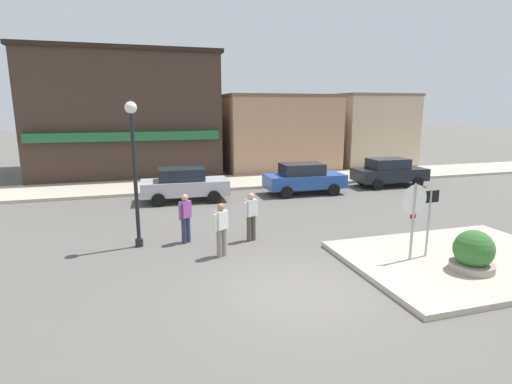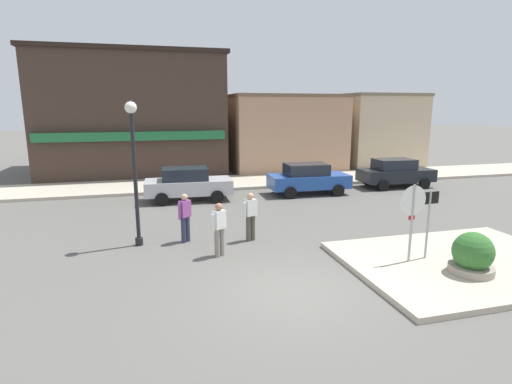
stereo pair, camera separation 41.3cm
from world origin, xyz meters
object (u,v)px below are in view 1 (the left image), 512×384
object	(u,v)px
lamp_post	(134,153)
pedestrian_crossing_far	(221,228)
stop_sign	(413,212)
pedestrian_kerb_side	(251,215)
one_way_sign	(429,216)
parked_car_second	(304,178)
parked_car_third	(389,172)
pedestrian_crossing_near	(185,217)
parked_car_nearest	(184,184)
planter	(473,255)

from	to	relation	value
lamp_post	pedestrian_crossing_far	world-z (taller)	lamp_post
stop_sign	pedestrian_kerb_side	size ratio (longest dim) A/B	1.43
one_way_sign	parked_car_second	bearing A→B (deg)	88.18
pedestrian_kerb_side	pedestrian_crossing_far	bearing A→B (deg)	-137.32
parked_car_third	pedestrian_kerb_side	world-z (taller)	pedestrian_kerb_side
stop_sign	pedestrian_crossing_far	size ratio (longest dim) A/B	1.43
pedestrian_crossing_near	pedestrian_kerb_side	bearing A→B (deg)	-11.25
parked_car_nearest	pedestrian_crossing_far	distance (m)	7.54
parked_car_nearest	pedestrian_kerb_side	size ratio (longest dim) A/B	2.53
pedestrian_crossing_near	lamp_post	bearing A→B (deg)	177.73
one_way_sign	pedestrian_kerb_side	xyz separation A→B (m)	(-4.29, 3.15, -0.46)
parked_car_third	lamp_post	bearing A→B (deg)	-154.92
one_way_sign	parked_car_second	world-z (taller)	one_way_sign
pedestrian_crossing_far	planter	bearing A→B (deg)	-28.45
parked_car_third	pedestrian_kerb_side	size ratio (longest dim) A/B	2.51
stop_sign	pedestrian_kerb_side	distance (m)	4.95
planter	parked_car_third	bearing A→B (deg)	64.95
lamp_post	pedestrian_kerb_side	size ratio (longest dim) A/B	2.82
stop_sign	pedestrian_crossing_far	distance (m)	5.38
parked_car_second	pedestrian_crossing_near	size ratio (longest dim) A/B	2.52
pedestrian_kerb_side	parked_car_nearest	bearing A→B (deg)	102.59
parked_car_second	pedestrian_crossing_far	bearing A→B (deg)	-128.04
planter	parked_car_second	size ratio (longest dim) A/B	0.30
pedestrian_crossing_far	parked_car_second	bearing A→B (deg)	51.96
pedestrian_crossing_near	parked_car_second	bearing A→B (deg)	41.44
planter	parked_car_second	bearing A→B (deg)	90.76
pedestrian_crossing_near	pedestrian_kerb_side	world-z (taller)	same
pedestrian_crossing_near	pedestrian_kerb_side	distance (m)	2.12
lamp_post	pedestrian_crossing_near	distance (m)	2.56
lamp_post	stop_sign	bearing A→B (deg)	-27.22
parked_car_second	parked_car_third	distance (m)	5.37
planter	pedestrian_crossing_far	bearing A→B (deg)	151.55
stop_sign	lamp_post	bearing A→B (deg)	152.78
planter	parked_car_nearest	xyz separation A→B (m)	(-6.16, 10.77, 0.25)
one_way_sign	parked_car_nearest	xyz separation A→B (m)	(-5.72, 9.55, -0.52)
one_way_sign	parked_car_third	world-z (taller)	one_way_sign
pedestrian_crossing_far	parked_car_nearest	bearing A→B (deg)	91.52
parked_car_second	pedestrian_kerb_side	bearing A→B (deg)	-126.06
parked_car_second	stop_sign	bearing A→B (deg)	-95.43
planter	pedestrian_crossing_near	size ratio (longest dim) A/B	0.76
pedestrian_crossing_far	pedestrian_kerb_side	distance (m)	1.67
parked_car_nearest	pedestrian_crossing_near	bearing A→B (deg)	-96.20
one_way_sign	pedestrian_crossing_near	xyz separation A→B (m)	(-6.37, 3.56, -0.46)
one_way_sign	pedestrian_kerb_side	size ratio (longest dim) A/B	1.30
parked_car_third	pedestrian_crossing_far	world-z (taller)	pedestrian_crossing_far
parked_car_third	pedestrian_crossing_far	distance (m)	13.69
parked_car_second	pedestrian_crossing_far	distance (m)	9.44
one_way_sign	parked_car_third	distance (m)	11.44
parked_car_third	one_way_sign	bearing A→B (deg)	-119.64
one_way_sign	lamp_post	xyz separation A→B (m)	(-7.84, 3.62, 1.63)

